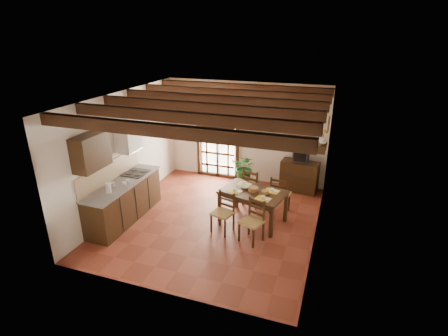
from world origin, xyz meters
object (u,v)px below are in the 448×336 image
at_px(sideboard, 299,176).
at_px(crt_tv, 301,155).
at_px(chair_far_right, 280,201).
at_px(chair_near_right, 252,229).
at_px(chair_far_left, 253,194).
at_px(kitchen_counter, 124,200).
at_px(pendant_lamp, 256,132).
at_px(dining_table, 253,195).
at_px(potted_plant, 245,167).
at_px(chair_near_left, 223,220).

distance_m(sideboard, crt_tv, 0.60).
height_order(chair_far_right, crt_tv, crt_tv).
bearing_deg(chair_near_right, chair_far_left, 124.99).
distance_m(kitchen_counter, pendant_lamp, 3.36).
xyz_separation_m(dining_table, potted_plant, (-0.68, 1.77, -0.09)).
bearing_deg(kitchen_counter, dining_table, 16.76).
relative_size(sideboard, potted_plant, 0.49).
bearing_deg(crt_tv, dining_table, -108.44).
bearing_deg(sideboard, dining_table, -104.72).
distance_m(crt_tv, potted_plant, 1.53).
xyz_separation_m(chair_near_right, crt_tv, (0.58, 2.75, 0.73)).
relative_size(crt_tv, pendant_lamp, 0.48).
bearing_deg(chair_far_left, dining_table, 122.15).
distance_m(chair_far_right, crt_tv, 1.56).
height_order(kitchen_counter, chair_near_right, kitchen_counter).
relative_size(chair_far_right, crt_tv, 2.34).
xyz_separation_m(chair_near_left, chair_near_right, (0.68, -0.15, 0.00)).
height_order(chair_far_left, crt_tv, crt_tv).
distance_m(kitchen_counter, chair_near_right, 2.98).
relative_size(chair_near_left, chair_near_right, 0.98).
distance_m(crt_tv, pendant_lamp, 2.29).
relative_size(chair_far_left, potted_plant, 0.50).
bearing_deg(chair_near_left, crt_tv, 79.03).
xyz_separation_m(chair_far_right, potted_plant, (-1.18, 1.15, 0.27)).
bearing_deg(potted_plant, chair_near_right, -71.16).
height_order(kitchen_counter, crt_tv, kitchen_counter).
relative_size(chair_near_right, pendant_lamp, 1.08).
bearing_deg(dining_table, sideboard, 81.75).
bearing_deg(crt_tv, sideboard, 92.66).
height_order(dining_table, chair_far_right, chair_far_right).
height_order(chair_near_left, chair_far_right, chair_far_right).
relative_size(chair_far_left, pendant_lamp, 1.16).
distance_m(chair_near_right, crt_tv, 2.90).
xyz_separation_m(chair_near_left, pendant_lamp, (0.50, 0.72, 1.80)).
xyz_separation_m(chair_far_left, crt_tv, (0.95, 1.21, 0.71)).
bearing_deg(chair_near_right, pendant_lamp, 123.50).
bearing_deg(crt_tv, chair_far_left, -125.45).
bearing_deg(pendant_lamp, chair_near_left, -124.70).
relative_size(dining_table, chair_near_right, 1.71).
height_order(chair_far_left, chair_far_right, chair_far_left).
distance_m(dining_table, chair_near_left, 0.88).
relative_size(kitchen_counter, pendant_lamp, 2.66).
bearing_deg(crt_tv, chair_near_right, -99.24).
relative_size(dining_table, crt_tv, 3.87).
bearing_deg(sideboard, kitchen_counter, -135.22).
distance_m(chair_near_left, sideboard, 2.89).
bearing_deg(chair_far_right, chair_near_left, 55.91).
bearing_deg(chair_near_right, kitchen_counter, -157.06).
relative_size(kitchen_counter, chair_far_left, 2.30).
distance_m(chair_far_right, sideboard, 1.40).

